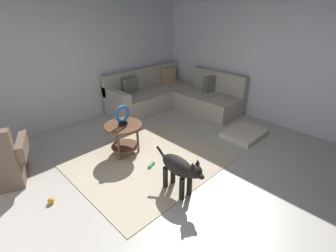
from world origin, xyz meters
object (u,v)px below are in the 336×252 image
(dog_toy_ball, at_px, (51,200))
(dog_toy_rope, at_px, (151,165))
(side_table, at_px, (124,132))
(dog_bed_mat, at_px, (244,133))
(torus_sculpture, at_px, (122,115))
(dog, at_px, (180,169))
(sectional_couch, at_px, (172,96))

(dog_toy_ball, distance_m, dog_toy_rope, 1.44)
(side_table, bearing_deg, dog_bed_mat, -28.25)
(torus_sculpture, height_order, dog, torus_sculpture)
(sectional_couch, height_order, dog_bed_mat, sectional_couch)
(torus_sculpture, xyz_separation_m, dog_toy_ball, (-1.35, -0.28, -0.67))
(sectional_couch, xyz_separation_m, dog_toy_ball, (-3.35, -1.15, -0.25))
(torus_sculpture, bearing_deg, dog_toy_rope, -83.59)
(dog_toy_rope, bearing_deg, sectional_couch, 36.77)
(side_table, xyz_separation_m, torus_sculpture, (0.00, 0.00, 0.29))
(sectional_couch, relative_size, dog_toy_rope, 15.66)
(torus_sculpture, height_order, dog_toy_rope, torus_sculpture)
(side_table, height_order, dog_bed_mat, side_table)
(dog_toy_ball, relative_size, dog_toy_rope, 0.57)
(side_table, height_order, dog, dog)
(side_table, relative_size, dog_toy_rope, 4.18)
(dog, bearing_deg, sectional_couch, -131.23)
(sectional_couch, relative_size, dog_toy_ball, 27.69)
(torus_sculpture, relative_size, dog_toy_ball, 4.01)
(sectional_couch, distance_m, side_table, 2.18)
(dog, bearing_deg, dog_toy_ball, -34.96)
(side_table, relative_size, dog, 0.71)
(dog_bed_mat, bearing_deg, dog_toy_rope, 165.71)
(sectional_couch, height_order, torus_sculpture, sectional_couch)
(sectional_couch, relative_size, torus_sculpture, 6.90)
(torus_sculpture, relative_size, dog_bed_mat, 0.41)
(dog, relative_size, dog_toy_ball, 10.44)
(dog_toy_rope, bearing_deg, side_table, 96.41)
(torus_sculpture, bearing_deg, dog_bed_mat, -28.25)
(side_table, height_order, torus_sculpture, torus_sculpture)
(sectional_couch, xyz_separation_m, torus_sculpture, (-2.00, -0.87, 0.42))
(torus_sculpture, relative_size, dog, 0.38)
(dog_toy_ball, bearing_deg, dog, -37.45)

